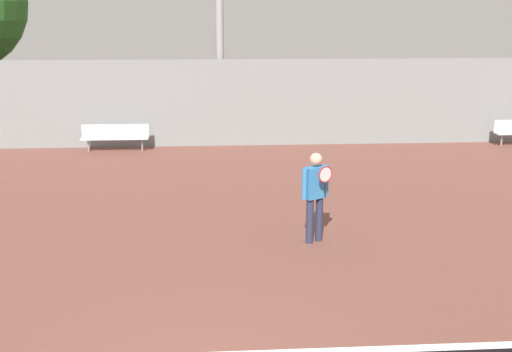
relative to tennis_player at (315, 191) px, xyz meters
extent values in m
cylinder|color=#282D47|center=(-0.10, -0.05, -0.57)|extent=(0.14, 0.14, 0.87)
cylinder|color=#282D47|center=(0.09, 0.06, -0.57)|extent=(0.14, 0.14, 0.87)
cube|color=teal|center=(0.00, 0.01, 0.17)|extent=(0.46, 0.38, 0.60)
cylinder|color=teal|center=(-0.23, -0.12, 0.18)|extent=(0.10, 0.10, 0.58)
cylinder|color=teal|center=(0.22, 0.13, 0.18)|extent=(0.10, 0.10, 0.58)
sphere|color=#DBAD89|center=(0.00, 0.01, 0.62)|extent=(0.23, 0.23, 0.23)
cylinder|color=black|center=(0.14, -0.24, 0.13)|extent=(0.03, 0.03, 0.22)
torus|color=red|center=(0.14, -0.24, 0.39)|extent=(0.28, 0.18, 0.31)
cylinder|color=silver|center=(0.14, -0.24, 0.39)|extent=(0.23, 0.14, 0.27)
cylinder|color=gray|center=(7.68, 8.41, -0.80)|extent=(0.06, 0.06, 0.41)
cube|color=white|center=(-5.08, 8.41, -0.57)|extent=(2.13, 0.40, 0.04)
cylinder|color=gray|center=(-5.93, 8.41, -0.80)|extent=(0.06, 0.06, 0.41)
cylinder|color=gray|center=(-4.23, 8.41, -0.80)|extent=(0.06, 0.06, 0.41)
cube|color=white|center=(-5.08, 8.59, -0.35)|extent=(2.13, 0.04, 0.40)
cube|color=gray|center=(-2.06, 9.13, 0.43)|extent=(33.17, 0.06, 2.86)
camera|label=1|loc=(-1.82, -10.65, 3.11)|focal=42.00mm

